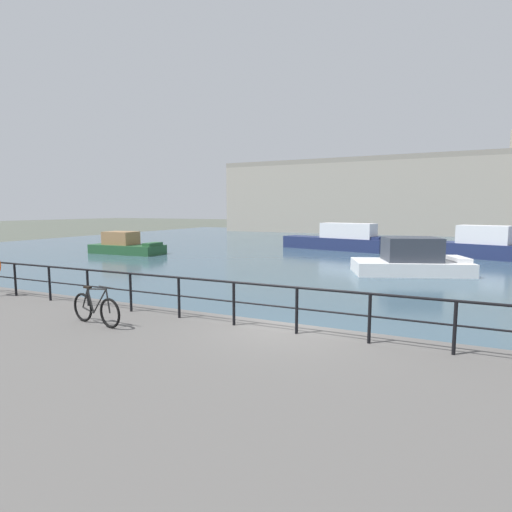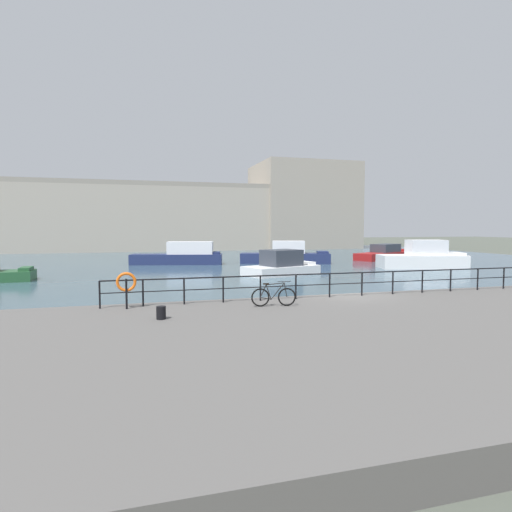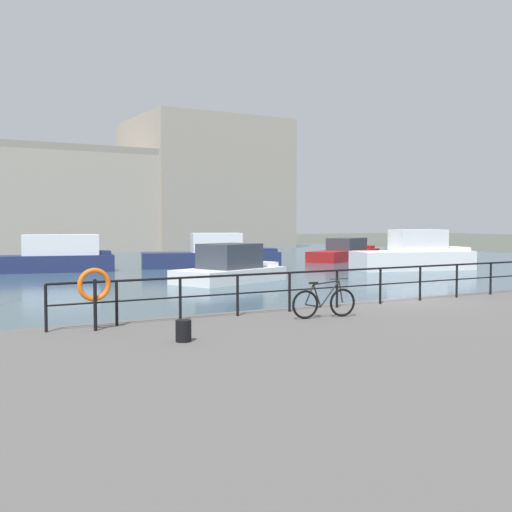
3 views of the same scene
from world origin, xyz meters
TOP-DOWN VIEW (x-y plane):
  - ground_plane at (0.00, 0.00)m, footprint 240.00×240.00m
  - water_basin at (0.00, 30.20)m, footprint 80.00×60.00m
  - harbor_building at (6.61, 55.49)m, footprint 57.41×14.79m
  - moored_small_launch at (5.81, 24.18)m, footprint 9.57×5.01m
  - moored_red_daysailer at (-4.95, 25.89)m, footprint 9.45×4.12m
  - moored_cabin_cruiser at (-19.63, 15.71)m, footprint 6.00×2.52m
  - moored_blue_motorboat at (1.83, 14.28)m, footprint 6.62×4.79m
  - quay_railing at (0.44, -0.75)m, footprint 22.36×0.07m
  - parked_bicycle at (-4.19, -2.11)m, footprint 1.76×0.32m

SIDE VIEW (x-z plane):
  - ground_plane at x=0.00m, z-range 0.00..0.00m
  - water_basin at x=0.00m, z-range 0.00..0.01m
  - moored_cabin_cruiser at x=-19.63m, z-range -0.24..1.51m
  - moored_blue_motorboat at x=1.83m, z-range -0.24..1.76m
  - moored_small_launch at x=5.81m, z-range -0.33..2.03m
  - moored_red_daysailer at x=-4.95m, z-range -0.23..2.10m
  - parked_bicycle at x=-4.19m, z-range 0.63..1.61m
  - quay_railing at x=0.44m, z-range 0.93..2.01m
  - harbor_building at x=6.61m, z-range -1.69..13.49m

